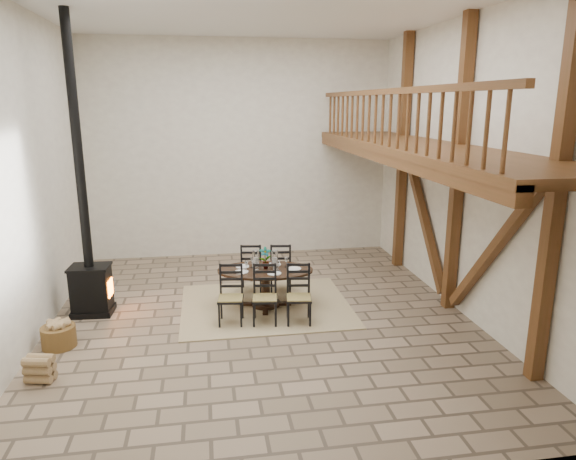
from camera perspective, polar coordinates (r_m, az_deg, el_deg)
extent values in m
plane|color=gray|center=(8.89, -2.94, -9.81)|extent=(8.00, 8.00, 0.00)
cube|color=white|center=(12.17, -5.23, 8.82)|extent=(7.00, 0.02, 5.00)
cube|color=white|center=(4.32, 2.62, -0.60)|extent=(7.00, 0.02, 5.00)
cube|color=white|center=(8.57, -27.21, 5.18)|extent=(0.02, 8.00, 5.00)
cube|color=white|center=(9.26, 19.07, 6.50)|extent=(0.02, 8.00, 5.00)
cube|color=white|center=(8.25, -3.41, 23.84)|extent=(7.00, 8.00, 0.02)
cube|color=brown|center=(7.10, 27.66, 3.60)|extent=(0.18, 0.18, 5.00)
cube|color=brown|center=(9.20, 18.41, 6.51)|extent=(0.18, 0.18, 5.00)
cube|color=brown|center=(11.46, 12.64, 8.23)|extent=(0.18, 0.18, 5.00)
cube|color=brown|center=(8.34, 21.75, -2.22)|extent=(0.14, 2.16, 2.54)
cube|color=brown|center=(10.49, 14.83, 1.50)|extent=(0.14, 2.16, 2.54)
cube|color=brown|center=(9.17, 18.55, 8.37)|extent=(0.20, 7.80, 0.20)
cube|color=brown|center=(8.87, 14.64, 8.79)|extent=(1.60, 7.80, 0.12)
cube|color=brown|center=(8.62, 10.29, 8.21)|extent=(0.18, 7.80, 0.22)
cube|color=brown|center=(8.58, 10.59, 14.86)|extent=(0.09, 7.60, 0.09)
cube|color=brown|center=(8.58, 10.46, 12.06)|extent=(0.06, 7.60, 0.86)
cube|color=tan|center=(9.40, -2.49, -8.38)|extent=(3.00, 2.50, 0.02)
ellipsoid|color=black|center=(9.16, -2.54, -4.49)|extent=(1.83, 1.25, 0.04)
cylinder|color=black|center=(9.28, -2.51, -6.55)|extent=(0.17, 0.17, 0.62)
cylinder|color=black|center=(9.38, -2.50, -8.15)|extent=(0.52, 0.52, 0.06)
cube|color=#A8904D|center=(8.57, -6.39, -7.56)|extent=(0.46, 0.44, 0.04)
cube|color=black|center=(8.66, -6.34, -9.01)|extent=(0.44, 0.44, 0.43)
cube|color=black|center=(8.64, -6.34, -5.52)|extent=(0.36, 0.08, 0.56)
cube|color=#A8904D|center=(8.54, -2.60, -7.56)|extent=(0.46, 0.44, 0.04)
cube|color=black|center=(8.63, -2.58, -9.01)|extent=(0.44, 0.44, 0.43)
cube|color=black|center=(8.61, -2.60, -5.51)|extent=(0.36, 0.08, 0.56)
cube|color=#A8904D|center=(8.55, 1.20, -7.53)|extent=(0.46, 0.44, 0.04)
cube|color=black|center=(8.64, 1.20, -8.98)|extent=(0.44, 0.44, 0.43)
cube|color=black|center=(8.62, 1.16, -5.48)|extent=(0.36, 0.08, 0.56)
cube|color=#A8904D|center=(9.96, -4.08, -4.39)|extent=(0.46, 0.44, 0.04)
cube|color=black|center=(10.03, -4.06, -5.67)|extent=(0.44, 0.44, 0.43)
cube|color=black|center=(9.71, -4.15, -3.26)|extent=(0.36, 0.08, 0.56)
cube|color=#A8904D|center=(9.95, -0.84, -4.38)|extent=(0.46, 0.44, 0.04)
cube|color=black|center=(10.02, -0.83, -5.65)|extent=(0.44, 0.44, 0.43)
cube|color=black|center=(9.70, -0.83, -3.25)|extent=(0.36, 0.08, 0.56)
cube|color=white|center=(9.16, -2.54, -4.34)|extent=(1.39, 0.83, 0.01)
cube|color=white|center=(9.13, -2.54, -3.84)|extent=(0.87, 0.39, 0.18)
cylinder|color=white|center=(9.11, -3.61, -3.36)|extent=(0.12, 0.12, 0.34)
cylinder|color=white|center=(9.10, -1.49, -3.35)|extent=(0.12, 0.12, 0.34)
cylinder|color=white|center=(9.14, -3.60, -3.90)|extent=(0.06, 0.06, 0.16)
cylinder|color=white|center=(9.13, -1.48, -3.89)|extent=(0.06, 0.06, 0.16)
imported|color=#4C723F|center=(9.14, -2.55, -3.11)|extent=(0.22, 0.17, 0.39)
cube|color=black|center=(9.68, -20.79, -8.38)|extent=(0.71, 0.56, 0.10)
cube|color=black|center=(9.53, -21.01, -6.07)|extent=(0.65, 0.51, 0.73)
cube|color=#FF590C|center=(9.45, -19.12, -6.08)|extent=(0.04, 0.29, 0.29)
cube|color=black|center=(9.42, -21.21, -3.87)|extent=(0.69, 0.55, 0.04)
cylinder|color=black|center=(9.03, -22.39, 8.83)|extent=(0.16, 0.16, 4.13)
cylinder|color=brown|center=(8.60, -24.12, -10.76)|extent=(0.50, 0.50, 0.33)
cube|color=#A6815C|center=(8.52, -24.26, -9.52)|extent=(0.27, 0.27, 0.10)
cube|color=#A6815C|center=(7.71, -25.88, -13.72)|extent=(0.40, 0.31, 0.36)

